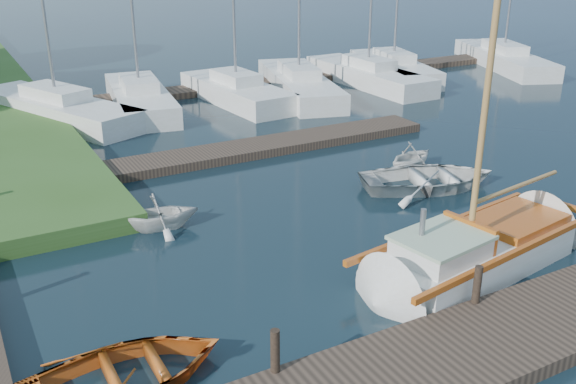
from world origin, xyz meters
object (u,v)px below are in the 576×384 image
marina_boat_0 (57,106)px  marina_boat_5 (393,67)px  dinghy (125,367)px  marina_boat_4 (368,74)px  sailboat (478,253)px  mooring_post_1 (275,351)px  marina_boat_7 (503,57)px  tender_b (159,210)px  tender_d (412,154)px  tender_c (429,175)px  marina_boat_3 (299,82)px  marina_boat_2 (236,90)px  mooring_post_2 (477,284)px  marina_boat_1 (140,96)px

marina_boat_0 → marina_boat_5: size_ratio=1.13×
dinghy → marina_boat_4: bearing=-45.5°
sailboat → marina_boat_5: marina_boat_5 is taller
mooring_post_1 → marina_boat_7: 31.14m
tender_b → tender_d: (8.67, 0.50, -0.02)m
tender_c → tender_d: (0.65, 1.61, 0.09)m
dinghy → marina_boat_0: 18.15m
marina_boat_3 → marina_boat_4: size_ratio=1.09×
marina_boat_2 → marina_boat_3: bearing=-92.9°
mooring_post_2 → marina_boat_3: size_ratio=0.07×
tender_d → marina_boat_3: (2.12, 11.10, 0.06)m
tender_b → marina_boat_3: size_ratio=0.17×
marina_boat_0 → tender_c: bearing=-171.5°
tender_d → marina_boat_4: marina_boat_4 is taller
mooring_post_2 → marina_boat_4: size_ratio=0.07×
marina_boat_0 → marina_boat_4: marina_boat_0 is taller
marina_boat_0 → marina_boat_2: 7.77m
mooring_post_1 → marina_boat_3: 21.64m
tender_b → marina_boat_3: 15.84m
sailboat → marina_boat_4: (9.16, 17.15, 0.23)m
marina_boat_4 → marina_boat_7: 9.67m
sailboat → dinghy: 8.21m
marina_boat_0 → marina_boat_5: (17.47, 0.29, -0.01)m
mooring_post_2 → marina_boat_7: size_ratio=0.07×
marina_boat_7 → sailboat: bearing=154.5°
tender_b → marina_boat_1: marina_boat_1 is taller
mooring_post_1 → tender_b: mooring_post_1 is taller
marina_boat_5 → marina_boat_0: bearing=105.7°
mooring_post_2 → marina_boat_2: size_ratio=0.07×
sailboat → marina_boat_1: marina_boat_1 is taller
tender_b → marina_boat_3: marina_boat_3 is taller
tender_c → marina_boat_4: (6.86, 12.76, 0.15)m
marina_boat_3 → marina_boat_4: marina_boat_3 is taller
marina_boat_2 → marina_boat_7: size_ratio=0.94×
marina_boat_7 → tender_d: bearing=147.4°
mooring_post_2 → marina_boat_1: bearing=92.9°
dinghy → marina_boat_2: size_ratio=0.30×
marina_boat_0 → marina_boat_3: size_ratio=0.96×
mooring_post_1 → marina_boat_5: marina_boat_5 is taller
tender_b → marina_boat_0: 12.26m
tender_d → marina_boat_5: size_ratio=0.19×
tender_b → mooring_post_2: bearing=-139.9°
tender_c → mooring_post_1: bearing=143.6°
sailboat → tender_d: sailboat is taller
tender_b → marina_boat_2: (7.45, 11.50, 0.04)m
sailboat → marina_boat_0: 18.75m
marina_boat_5 → marina_boat_7: 7.40m
dinghy → marina_boat_4: size_ratio=0.31×
sailboat → marina_boat_0: bearing=99.6°
marina_boat_0 → marina_boat_1: 3.51m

